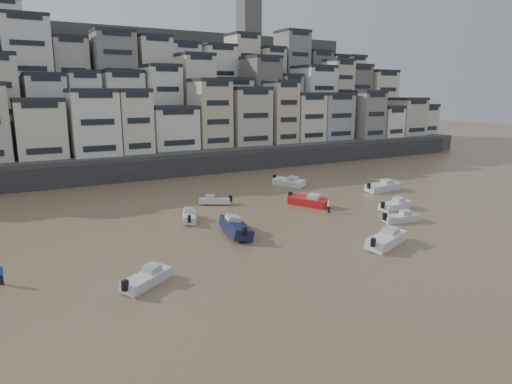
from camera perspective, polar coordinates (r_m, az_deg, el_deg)
harbor_wall at (r=84.32m, az=-9.35°, el=3.20°), size 140.00×3.00×3.50m
hillside at (r=122.65m, az=-14.20°, el=11.06°), size 141.04×66.00×50.00m
boat_a at (r=46.96m, az=16.01°, el=-5.49°), size 6.63×4.12×1.72m
boat_b at (r=56.15m, az=17.65°, el=-2.93°), size 4.89×2.41×1.28m
boat_c at (r=48.75m, az=-2.57°, el=-4.25°), size 3.61×7.26×1.89m
boat_d at (r=61.84m, az=16.99°, el=-1.41°), size 5.73×2.62×1.51m
boat_e at (r=61.40m, az=6.62°, el=-0.95°), size 4.33×6.49×1.69m
boat_f at (r=54.40m, az=-8.37°, el=-2.91°), size 3.28×5.21×1.35m
boat_g at (r=72.80m, az=15.58°, el=0.81°), size 6.73×2.54×1.81m
boat_h at (r=62.09m, az=-5.17°, el=-0.98°), size 4.69×3.66×1.25m
boat_i at (r=74.10m, az=4.07°, el=1.36°), size 3.95×6.31×1.64m
boat_j at (r=37.36m, az=-13.52°, el=-10.27°), size 5.15×4.20×1.39m
person_blue at (r=41.57m, az=-29.30°, el=-8.95°), size 0.44×0.44×1.74m
person_pink at (r=58.25m, az=9.12°, el=-1.73°), size 0.44×0.44×1.74m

